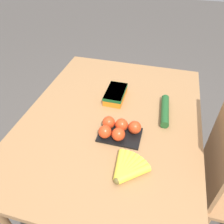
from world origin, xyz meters
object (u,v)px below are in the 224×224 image
at_px(carrot_bag, 116,94).
at_px(cucumber_near, 165,110).
at_px(banana_bunch, 127,169).
at_px(tomato_pack, 118,129).

xyz_separation_m(carrot_bag, cucumber_near, (0.07, 0.30, -0.01)).
xyz_separation_m(banana_bunch, carrot_bag, (-0.49, -0.17, 0.01)).
height_order(carrot_bag, cucumber_near, carrot_bag).
bearing_deg(carrot_bag, tomato_pack, 16.63).
bearing_deg(cucumber_near, carrot_bag, -102.81).
bearing_deg(carrot_bag, banana_bunch, 19.68).
bearing_deg(tomato_pack, cucumber_near, 136.38).
xyz_separation_m(tomato_pack, carrot_bag, (-0.29, -0.09, -0.00)).
bearing_deg(cucumber_near, banana_bunch, -16.27).
height_order(banana_bunch, tomato_pack, tomato_pack).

